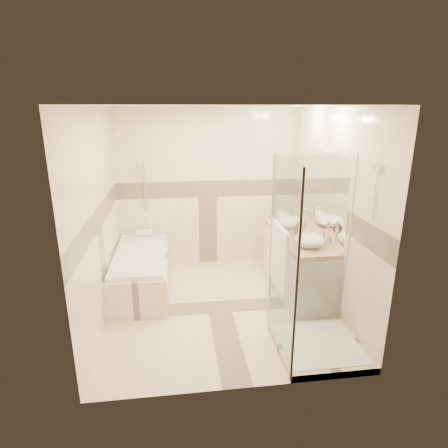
{
  "coord_description": "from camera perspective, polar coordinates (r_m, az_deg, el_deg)",
  "views": [
    {
      "loc": [
        -0.5,
        -4.3,
        2.48
      ],
      "look_at": [
        0.1,
        0.25,
        1.05
      ],
      "focal_mm": 30.0,
      "sensor_mm": 36.0,
      "label": 1
    }
  ],
  "objects": [
    {
      "name": "room",
      "position": [
        4.52,
        -0.17,
        1.61
      ],
      "size": [
        2.82,
        3.02,
        2.52
      ],
      "color": "beige",
      "rests_on": "ground"
    },
    {
      "name": "bathtub",
      "position": [
        5.43,
        -12.49,
        -6.71
      ],
      "size": [
        0.75,
        1.7,
        0.56
      ],
      "color": "beige",
      "rests_on": "ground"
    },
    {
      "name": "vanity",
      "position": [
        5.3,
        11.05,
        -5.87
      ],
      "size": [
        0.58,
        1.62,
        0.85
      ],
      "color": "silver",
      "rests_on": "ground"
    },
    {
      "name": "shower_enclosure",
      "position": [
        4.1,
        12.77,
        -11.99
      ],
      "size": [
        0.96,
        0.93,
        2.04
      ],
      "color": "beige",
      "rests_on": "ground"
    },
    {
      "name": "vessel_sink_near",
      "position": [
        5.41,
        10.09,
        0.36
      ],
      "size": [
        0.4,
        0.4,
        0.16
      ],
      "primitive_type": "ellipsoid",
      "color": "white",
      "rests_on": "vanity"
    },
    {
      "name": "vessel_sink_far",
      "position": [
        4.71,
        12.9,
        -2.42
      ],
      "size": [
        0.39,
        0.39,
        0.15
      ],
      "primitive_type": "ellipsoid",
      "color": "white",
      "rests_on": "vanity"
    },
    {
      "name": "faucet_near",
      "position": [
        5.45,
        12.3,
        1.31
      ],
      "size": [
        0.12,
        0.03,
        0.29
      ],
      "color": "silver",
      "rests_on": "vanity"
    },
    {
      "name": "faucet_far",
      "position": [
        4.75,
        15.41,
        -1.13
      ],
      "size": [
        0.13,
        0.03,
        0.31
      ],
      "color": "silver",
      "rests_on": "vanity"
    },
    {
      "name": "amenity_bottle_a",
      "position": [
        5.08,
        11.3,
        -0.9
      ],
      "size": [
        0.09,
        0.09,
        0.15
      ],
      "primitive_type": "imported",
      "rotation": [
        0.0,
        0.0,
        0.37
      ],
      "color": "black",
      "rests_on": "vanity"
    },
    {
      "name": "amenity_bottle_b",
      "position": [
        5.12,
        11.14,
        -0.66
      ],
      "size": [
        0.16,
        0.16,
        0.16
      ],
      "primitive_type": "imported",
      "rotation": [
        0.0,
        0.0,
        -0.34
      ],
      "color": "black",
      "rests_on": "vanity"
    },
    {
      "name": "folded_towels",
      "position": [
        5.76,
        8.98,
        1.1
      ],
      "size": [
        0.17,
        0.29,
        0.09
      ],
      "primitive_type": "cube",
      "rotation": [
        0.0,
        0.0,
        -0.01
      ],
      "color": "white",
      "rests_on": "vanity"
    },
    {
      "name": "rolled_towel",
      "position": [
        5.97,
        -11.97,
        -1.29
      ],
      "size": [
        0.24,
        0.11,
        0.11
      ],
      "primitive_type": "cylinder",
      "rotation": [
        0.0,
        1.57,
        0.0
      ],
      "color": "white",
      "rests_on": "bathtub"
    }
  ]
}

